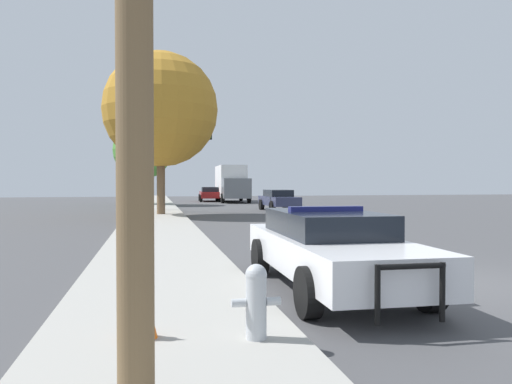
% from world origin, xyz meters
% --- Properties ---
extents(ground_plane, '(110.00, 110.00, 0.00)m').
position_xyz_m(ground_plane, '(0.00, 0.00, 0.00)').
color(ground_plane, '#474749').
extents(sidewalk_left, '(3.00, 110.00, 0.13)m').
position_xyz_m(sidewalk_left, '(-5.10, 0.00, 0.07)').
color(sidewalk_left, '#A3A099').
rests_on(sidewalk_left, ground_plane).
extents(police_car, '(2.09, 5.43, 1.43)m').
position_xyz_m(police_car, '(-2.29, -0.01, 0.74)').
color(police_car, white).
rests_on(police_car, ground_plane).
extents(fire_hydrant, '(0.55, 0.24, 0.83)m').
position_xyz_m(fire_hydrant, '(-4.17, -2.79, 0.57)').
color(fire_hydrant, '#B7BCC1').
rests_on(fire_hydrant, sidewalk_left).
extents(traffic_light, '(3.25, 0.35, 5.43)m').
position_xyz_m(traffic_light, '(-3.52, 23.18, 3.92)').
color(traffic_light, '#424247').
rests_on(traffic_light, sidewalk_left).
extents(car_background_distant, '(2.10, 4.47, 1.35)m').
position_xyz_m(car_background_distant, '(0.03, 38.75, 0.72)').
color(car_background_distant, maroon).
rests_on(car_background_distant, ground_plane).
extents(car_background_oncoming, '(2.02, 4.23, 1.33)m').
position_xyz_m(car_background_oncoming, '(2.71, 22.91, 0.72)').
color(car_background_oncoming, '#333856').
rests_on(car_background_oncoming, ground_plane).
extents(box_truck, '(2.76, 8.04, 3.34)m').
position_xyz_m(box_truck, '(1.92, 37.39, 1.75)').
color(box_truck, slate).
rests_on(box_truck, ground_plane).
extents(tree_sidewalk_mid, '(6.13, 6.13, 8.66)m').
position_xyz_m(tree_sidewalk_mid, '(-4.82, 19.04, 5.71)').
color(tree_sidewalk_mid, brown).
rests_on(tree_sidewalk_mid, sidewalk_left).
extents(tree_sidewalk_far, '(4.57, 4.57, 6.50)m').
position_xyz_m(tree_sidewalk_far, '(-5.98, 31.89, 4.33)').
color(tree_sidewalk_far, brown).
rests_on(tree_sidewalk_far, sidewalk_left).
extents(traffic_cone, '(0.28, 0.28, 0.58)m').
position_xyz_m(traffic_cone, '(-5.38, -2.51, 0.42)').
color(traffic_cone, orange).
rests_on(traffic_cone, sidewalk_left).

